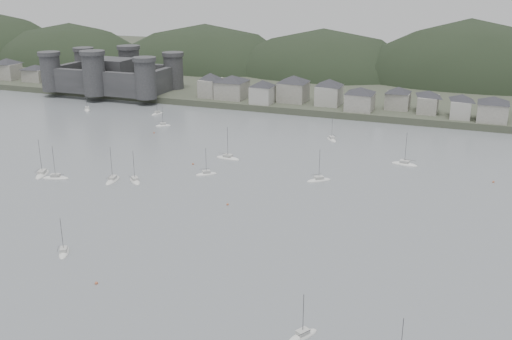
% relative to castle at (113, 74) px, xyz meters
% --- Properties ---
extents(ground, '(900.00, 900.00, 0.00)m').
position_rel_castle_xyz_m(ground, '(120.00, -179.80, -10.96)').
color(ground, slate).
rests_on(ground, ground).
extents(far_shore_land, '(900.00, 250.00, 3.00)m').
position_rel_castle_xyz_m(far_shore_land, '(120.00, 115.20, -9.46)').
color(far_shore_land, '#383D2D').
rests_on(far_shore_land, ground).
extents(forested_ridge, '(851.55, 103.94, 102.57)m').
position_rel_castle_xyz_m(forested_ridge, '(124.83, 89.60, -22.25)').
color(forested_ridge, black).
rests_on(forested_ridge, ground).
extents(castle, '(66.00, 43.00, 20.00)m').
position_rel_castle_xyz_m(castle, '(0.00, 0.00, 0.00)').
color(castle, '#323234').
rests_on(castle, far_shore_land).
extents(waterfront_town, '(451.48, 28.46, 12.92)m').
position_rel_castle_xyz_m(waterfront_town, '(170.59, 3.54, -2.30)').
color(waterfront_town, gray).
rests_on(waterfront_town, far_shore_land).
extents(sailboat_lead, '(9.09, 3.62, 12.13)m').
position_rel_castle_xyz_m(sailboat_lead, '(100.16, -80.29, -10.79)').
color(sailboat_lead, silver).
rests_on(sailboat_lead, ground).
extents(moored_fleet, '(247.94, 177.28, 12.53)m').
position_rel_castle_xyz_m(moored_fleet, '(108.33, -115.70, -10.79)').
color(moored_fleet, silver).
rests_on(moored_fleet, ground).
extents(mooring_buoys, '(162.52, 109.71, 0.70)m').
position_rel_castle_xyz_m(mooring_buoys, '(113.64, -112.32, -10.81)').
color(mooring_buoys, '#B25D3B').
rests_on(mooring_buoys, ground).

